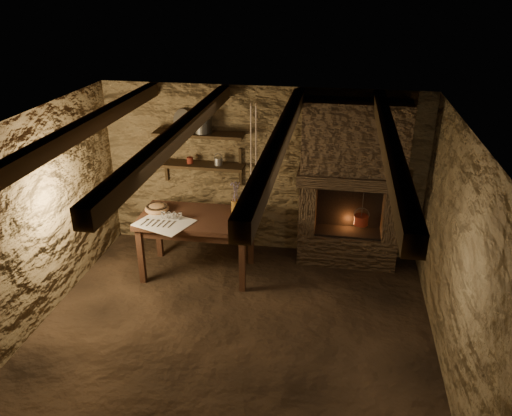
% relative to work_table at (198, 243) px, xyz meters
% --- Properties ---
extents(floor, '(4.50, 4.50, 0.00)m').
position_rel_work_table_xyz_m(floor, '(0.73, -1.13, -0.46)').
color(floor, black).
rests_on(floor, ground).
extents(back_wall, '(4.50, 0.04, 2.40)m').
position_rel_work_table_xyz_m(back_wall, '(0.73, 0.87, 0.74)').
color(back_wall, '#493822').
rests_on(back_wall, floor).
extents(front_wall, '(4.50, 0.04, 2.40)m').
position_rel_work_table_xyz_m(front_wall, '(0.73, -3.13, 0.74)').
color(front_wall, '#493822').
rests_on(front_wall, floor).
extents(left_wall, '(0.04, 4.00, 2.40)m').
position_rel_work_table_xyz_m(left_wall, '(-1.52, -1.13, 0.74)').
color(left_wall, '#493822').
rests_on(left_wall, floor).
extents(right_wall, '(0.04, 4.00, 2.40)m').
position_rel_work_table_xyz_m(right_wall, '(2.98, -1.13, 0.74)').
color(right_wall, '#493822').
rests_on(right_wall, floor).
extents(ceiling, '(4.50, 4.00, 0.04)m').
position_rel_work_table_xyz_m(ceiling, '(0.73, -1.13, 1.94)').
color(ceiling, black).
rests_on(ceiling, back_wall).
extents(beam_far_left, '(0.14, 3.95, 0.16)m').
position_rel_work_table_xyz_m(beam_far_left, '(-0.77, -1.13, 1.85)').
color(beam_far_left, black).
rests_on(beam_far_left, ceiling).
extents(beam_mid_left, '(0.14, 3.95, 0.16)m').
position_rel_work_table_xyz_m(beam_mid_left, '(0.23, -1.13, 1.85)').
color(beam_mid_left, black).
rests_on(beam_mid_left, ceiling).
extents(beam_mid_right, '(0.14, 3.95, 0.16)m').
position_rel_work_table_xyz_m(beam_mid_right, '(1.23, -1.13, 1.85)').
color(beam_mid_right, black).
rests_on(beam_mid_right, ceiling).
extents(beam_far_right, '(0.14, 3.95, 0.16)m').
position_rel_work_table_xyz_m(beam_far_right, '(2.23, -1.13, 1.85)').
color(beam_far_right, black).
rests_on(beam_far_right, ceiling).
extents(shelf_lower, '(1.25, 0.30, 0.04)m').
position_rel_work_table_xyz_m(shelf_lower, '(-0.12, 0.71, 0.84)').
color(shelf_lower, black).
rests_on(shelf_lower, back_wall).
extents(shelf_upper, '(1.25, 0.30, 0.04)m').
position_rel_work_table_xyz_m(shelf_upper, '(-0.12, 0.71, 1.29)').
color(shelf_upper, black).
rests_on(shelf_upper, back_wall).
extents(hearth, '(1.43, 0.51, 2.30)m').
position_rel_work_table_xyz_m(hearth, '(1.98, 0.64, 0.77)').
color(hearth, '#36271B').
rests_on(hearth, floor).
extents(work_table, '(1.50, 0.88, 0.85)m').
position_rel_work_table_xyz_m(work_table, '(0.00, 0.00, 0.00)').
color(work_table, '#341D12').
rests_on(work_table, floor).
extents(linen_cloth, '(0.80, 0.72, 0.01)m').
position_rel_work_table_xyz_m(linen_cloth, '(-0.35, -0.26, 0.40)').
color(linen_cloth, beige).
rests_on(linen_cloth, work_table).
extents(pewter_cutlery_row, '(0.59, 0.39, 0.01)m').
position_rel_work_table_xyz_m(pewter_cutlery_row, '(-0.35, -0.28, 0.41)').
color(pewter_cutlery_row, gray).
rests_on(pewter_cutlery_row, linen_cloth).
extents(drinking_glasses, '(0.21, 0.06, 0.08)m').
position_rel_work_table_xyz_m(drinking_glasses, '(-0.32, -0.13, 0.44)').
color(drinking_glasses, white).
rests_on(drinking_glasses, linen_cloth).
extents(stoneware_jug, '(0.16, 0.16, 0.44)m').
position_rel_work_table_xyz_m(stoneware_jug, '(0.50, 0.16, 0.58)').
color(stoneware_jug, '#97601D').
rests_on(stoneware_jug, work_table).
extents(wooden_bowl, '(0.40, 0.40, 0.11)m').
position_rel_work_table_xyz_m(wooden_bowl, '(-0.56, 0.06, 0.43)').
color(wooden_bowl, olive).
rests_on(wooden_bowl, work_table).
extents(iron_stockpot, '(0.28, 0.28, 0.19)m').
position_rel_work_table_xyz_m(iron_stockpot, '(-0.06, 0.71, 1.41)').
color(iron_stockpot, '#312F2C').
rests_on(iron_stockpot, shelf_upper).
extents(tin_pan, '(0.32, 0.23, 0.29)m').
position_rel_work_table_xyz_m(tin_pan, '(-0.37, 0.81, 1.46)').
color(tin_pan, '#A3A49E').
rests_on(tin_pan, shelf_upper).
extents(small_kettle, '(0.18, 0.15, 0.16)m').
position_rel_work_table_xyz_m(small_kettle, '(0.14, 0.71, 0.92)').
color(small_kettle, '#A3A49E').
rests_on(small_kettle, shelf_lower).
extents(rusty_tin, '(0.09, 0.09, 0.09)m').
position_rel_work_table_xyz_m(rusty_tin, '(-0.27, 0.71, 0.91)').
color(rusty_tin, '#5B1A12').
rests_on(rusty_tin, shelf_lower).
extents(red_pot, '(0.25, 0.25, 0.54)m').
position_rel_work_table_xyz_m(red_pot, '(2.15, 0.59, 0.24)').
color(red_pot, maroon).
rests_on(red_pot, hearth).
extents(hanging_ropes, '(0.08, 0.08, 1.20)m').
position_rel_work_table_xyz_m(hanging_ropes, '(0.78, -0.08, 1.34)').
color(hanging_ropes, '#CDB291').
rests_on(hanging_ropes, ceiling).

